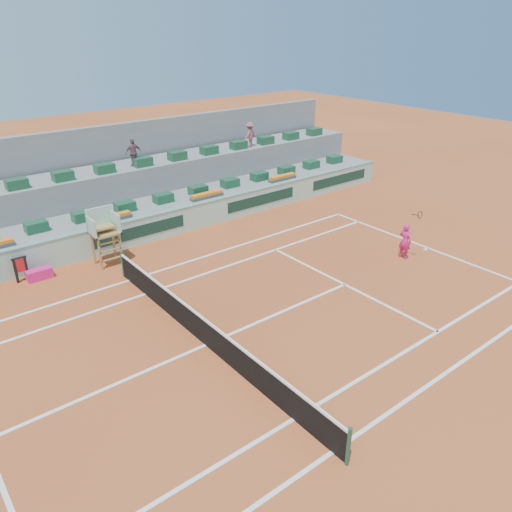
% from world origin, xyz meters
% --- Properties ---
extents(ground, '(90.00, 90.00, 0.00)m').
position_xyz_m(ground, '(0.00, 0.00, 0.00)').
color(ground, '#A2461F').
rests_on(ground, ground).
extents(seating_tier_lower, '(36.00, 4.00, 1.20)m').
position_xyz_m(seating_tier_lower, '(0.00, 10.70, 0.60)').
color(seating_tier_lower, gray).
rests_on(seating_tier_lower, ground).
extents(seating_tier_upper, '(36.00, 2.40, 2.60)m').
position_xyz_m(seating_tier_upper, '(0.00, 12.30, 1.30)').
color(seating_tier_upper, gray).
rests_on(seating_tier_upper, ground).
extents(stadium_back_wall, '(36.00, 0.40, 4.40)m').
position_xyz_m(stadium_back_wall, '(0.00, 13.90, 2.20)').
color(stadium_back_wall, gray).
rests_on(stadium_back_wall, ground).
extents(player_bag, '(0.96, 0.43, 0.43)m').
position_xyz_m(player_bag, '(-2.70, 7.80, 0.21)').
color(player_bag, '#EE1F7A').
rests_on(player_bag, ground).
extents(spectator_mid, '(0.84, 0.41, 1.39)m').
position_xyz_m(spectator_mid, '(3.66, 11.90, 3.30)').
color(spectator_mid, '#764E5B').
rests_on(spectator_mid, seating_tier_upper).
extents(spectator_right, '(1.02, 0.77, 1.40)m').
position_xyz_m(spectator_right, '(10.80, 11.68, 3.30)').
color(spectator_right, '#9F4F57').
rests_on(spectator_right, seating_tier_upper).
extents(court_lines, '(23.89, 11.09, 0.01)m').
position_xyz_m(court_lines, '(0.00, 0.00, 0.01)').
color(court_lines, white).
rests_on(court_lines, ground).
extents(tennis_net, '(0.10, 11.97, 1.10)m').
position_xyz_m(tennis_net, '(0.00, 0.00, 0.53)').
color(tennis_net, black).
rests_on(tennis_net, ground).
extents(advertising_hoarding, '(36.00, 0.34, 1.26)m').
position_xyz_m(advertising_hoarding, '(0.02, 8.50, 0.63)').
color(advertising_hoarding, '#A7D2BD').
rests_on(advertising_hoarding, ground).
extents(umpire_chair, '(1.10, 0.90, 2.40)m').
position_xyz_m(umpire_chair, '(0.00, 7.50, 1.54)').
color(umpire_chair, olive).
rests_on(umpire_chair, ground).
extents(seat_row_lower, '(32.90, 0.60, 0.44)m').
position_xyz_m(seat_row_lower, '(0.00, 9.80, 1.42)').
color(seat_row_lower, '#194C2F').
rests_on(seat_row_lower, seating_tier_lower).
extents(seat_row_upper, '(32.90, 0.60, 0.44)m').
position_xyz_m(seat_row_upper, '(0.00, 11.70, 2.82)').
color(seat_row_upper, '#194C2F').
rests_on(seat_row_upper, seating_tier_upper).
extents(flower_planters, '(26.80, 0.36, 0.28)m').
position_xyz_m(flower_planters, '(-1.50, 9.00, 1.33)').
color(flower_planters, '#4A4A4A').
rests_on(flower_planters, seating_tier_lower).
extents(towel_rack, '(0.56, 0.09, 1.03)m').
position_xyz_m(towel_rack, '(-3.27, 8.00, 0.60)').
color(towel_rack, black).
rests_on(towel_rack, ground).
extents(tennis_player, '(0.39, 0.85, 2.28)m').
position_xyz_m(tennis_player, '(10.18, 0.10, 0.79)').
color(tennis_player, '#EE1F7A').
rests_on(tennis_player, ground).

